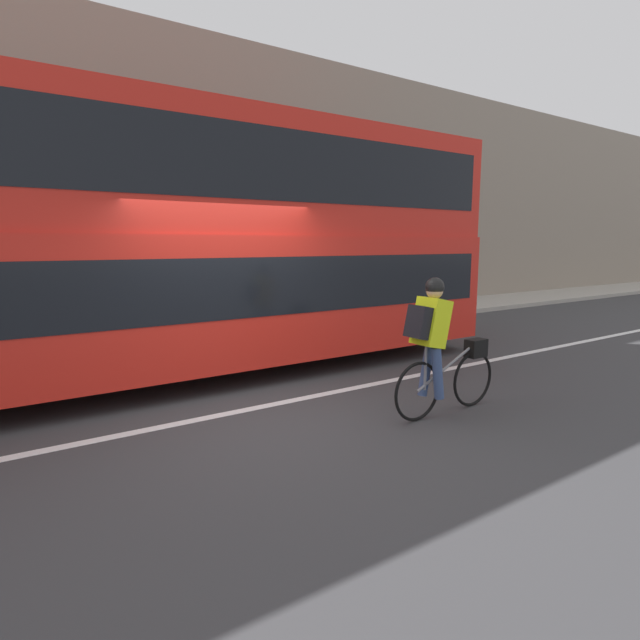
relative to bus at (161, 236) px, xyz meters
name	(u,v)px	position (x,y,z in m)	size (l,w,h in m)	color
ground_plane	(254,409)	(0.47, -1.91, -2.11)	(80.00, 80.00, 0.00)	#38383A
road_center_line	(253,408)	(0.47, -1.88, -2.10)	(50.00, 0.14, 0.01)	silver
sidewalk_curb	(142,338)	(0.47, 3.29, -2.04)	(60.00, 2.35, 0.12)	#A8A399
building_facade	(117,178)	(0.47, 4.61, 1.31)	(60.00, 0.30, 6.84)	gray
bus	(161,236)	(0.00, 0.00, 0.00)	(10.77, 2.44, 3.81)	black
cyclist_on_bike	(438,342)	(2.13, -3.29, -1.23)	(1.63, 0.32, 1.62)	black
trash_bin	(398,292)	(7.47, 3.17, -1.46)	(0.54, 0.54, 1.04)	#194C23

